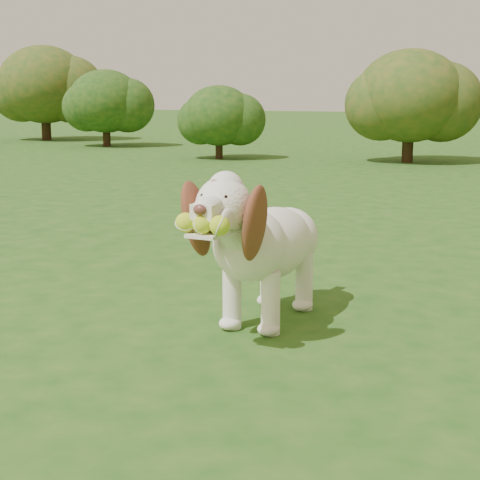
% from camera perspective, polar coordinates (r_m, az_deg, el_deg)
% --- Properties ---
extents(ground, '(80.00, 80.00, 0.00)m').
position_cam_1_polar(ground, '(3.73, 1.61, -6.22)').
color(ground, '#1C4B15').
rests_on(ground, ground).
extents(dog, '(0.43, 1.22, 0.80)m').
position_cam_1_polar(dog, '(3.57, 1.71, 0.01)').
color(dog, white).
rests_on(dog, ground).
extents(shrub_a, '(1.21, 1.21, 1.25)m').
position_cam_1_polar(shrub_a, '(12.72, -1.65, 9.61)').
color(shrub_a, '#382314').
rests_on(shrub_a, ground).
extents(shrub_b, '(1.75, 1.75, 1.82)m').
position_cam_1_polar(shrub_b, '(12.34, 13.04, 10.83)').
color(shrub_b, '#382314').
rests_on(shrub_b, ground).
extents(shrub_e, '(1.55, 1.55, 1.60)m').
position_cam_1_polar(shrub_e, '(15.92, -10.40, 10.54)').
color(shrub_e, '#382314').
rests_on(shrub_e, ground).
extents(shrub_g, '(2.15, 2.15, 2.22)m').
position_cam_1_polar(shrub_g, '(18.38, -14.96, 11.57)').
color(shrub_g, '#382314').
rests_on(shrub_g, ground).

